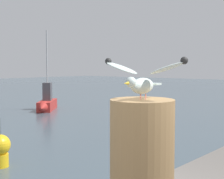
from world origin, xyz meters
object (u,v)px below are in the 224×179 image
Objects in this scene: seagull at (142,79)px; channel_buoy at (0,149)px; boat_red at (46,103)px; mooring_post at (142,167)px.

channel_buoy is at bearing 66.50° from seagull.
boat_red is 11.13m from channel_buoy.
mooring_post is at bearing -113.47° from channel_buoy.
boat_red reaches higher than mooring_post.
seagull is 7.59m from channel_buoy.
mooring_post is 0.56m from seagull.
mooring_post is 0.18× the size of boat_red.
mooring_post is 0.65× the size of channel_buoy.
mooring_post is at bearing 5.20° from seagull.
boat_red is 3.65× the size of channel_buoy.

